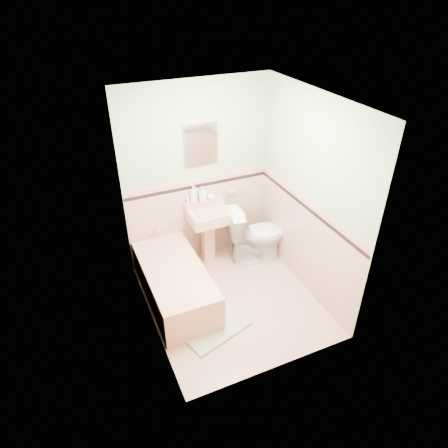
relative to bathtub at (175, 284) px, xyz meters
name	(u,v)px	position (x,y,z in m)	size (l,w,h in m)	color
floor	(232,300)	(0.63, -0.33, -0.23)	(2.20, 2.20, 0.00)	#D7A08D
ceiling	(235,101)	(0.63, -0.33, 2.27)	(2.20, 2.20, 0.00)	white
wall_back	(198,176)	(0.63, 0.77, 1.02)	(2.50, 2.50, 0.00)	beige
wall_front	(286,274)	(0.63, -1.43, 1.02)	(2.50, 2.50, 0.00)	beige
wall_left	(144,237)	(-0.37, -0.33, 1.02)	(2.50, 2.50, 0.00)	beige
wall_right	(310,198)	(1.63, -0.33, 1.02)	(2.50, 2.50, 0.00)	beige
wainscot_back	(200,219)	(0.63, 0.76, 0.38)	(2.00, 2.00, 0.00)	#DAA592
wainscot_front	(280,326)	(0.63, -1.42, 0.38)	(2.00, 2.00, 0.00)	#DAA592
wainscot_left	(151,285)	(-0.36, -0.33, 0.38)	(2.20, 2.20, 0.00)	#DAA592
wainscot_right	(303,243)	(1.62, -0.33, 0.38)	(2.20, 2.20, 0.00)	#DAA592
accent_back	(199,186)	(0.63, 0.75, 0.90)	(2.00, 2.00, 0.00)	black
accent_front	(284,284)	(0.63, -1.41, 0.90)	(2.00, 2.00, 0.00)	black
accent_left	(147,247)	(-0.35, -0.33, 0.89)	(2.20, 2.20, 0.00)	black
accent_right	(307,208)	(1.61, -0.33, 0.89)	(2.20, 2.20, 0.00)	black
cap_back	(198,179)	(0.63, 0.75, 0.99)	(2.00, 2.00, 0.00)	#D79788
cap_front	(285,276)	(0.63, -1.41, 0.99)	(2.00, 2.00, 0.00)	#D79788
cap_left	(146,239)	(-0.35, -0.33, 1.00)	(2.20, 2.20, 0.00)	#D79788
cap_right	(308,201)	(1.61, -0.33, 1.00)	(2.20, 2.20, 0.00)	#D79788
bathtub	(175,284)	(0.00, 0.00, 0.00)	(0.70, 1.50, 0.45)	tan
tub_faucet	(156,228)	(0.00, 0.72, 0.41)	(0.04, 0.04, 0.12)	silver
sink	(209,237)	(0.68, 0.53, 0.20)	(0.54, 0.48, 0.84)	tan
sink_faucet	(205,199)	(0.68, 0.67, 0.72)	(0.02, 0.02, 0.10)	silver
medicine_cabinet	(201,144)	(0.68, 0.74, 1.47)	(0.43, 0.04, 0.54)	white
soap_dish	(231,191)	(1.10, 0.73, 0.72)	(0.11, 0.07, 0.04)	tan
soap_bottle_left	(193,195)	(0.54, 0.71, 0.80)	(0.10, 0.10, 0.26)	#B2B2B2
soap_bottle_mid	(203,194)	(0.67, 0.71, 0.78)	(0.10, 0.10, 0.22)	#B2B2B2
soap_bottle_right	(211,195)	(0.79, 0.71, 0.74)	(0.11, 0.11, 0.14)	#B2B2B2
tube	(188,200)	(0.46, 0.71, 0.73)	(0.04, 0.04, 0.12)	white
toilet	(257,234)	(1.32, 0.34, 0.19)	(0.46, 0.81, 0.83)	white
bucket	(238,248)	(1.13, 0.52, -0.12)	(0.22, 0.22, 0.22)	#121B97
bath_mat	(214,327)	(0.24, -0.66, -0.21)	(0.76, 0.51, 0.03)	gray
shoe	(202,329)	(0.08, -0.68, -0.16)	(0.16, 0.08, 0.07)	#BF1E59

